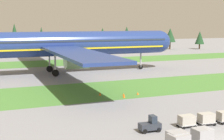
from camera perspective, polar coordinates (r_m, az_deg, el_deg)
The scene contains 14 objects.
ground_plane at distance 40.53m, azimuth 18.26°, elevation -11.08°, with size 400.00×400.00×0.00m, color gray.
grass_strip_near at distance 65.86m, azimuth 0.95°, elevation -3.27°, with size 320.00×17.71×0.01m, color #4C8438.
grass_strip_far at distance 110.56m, azimuth -8.64°, elevation 1.30°, with size 320.00×17.71×0.01m, color #4C8438.
airliner at distance 85.55m, azimuth -8.92°, elevation 4.49°, with size 63.74×78.09×21.55m.
baggage_tug at distance 40.70m, azimuth 6.64°, elevation -9.42°, with size 2.66×1.43×1.97m.
cargo_dolly_lead at distance 43.00m, azimuth 12.76°, elevation -8.46°, with size 2.27×1.61×1.55m.
cargo_dolly_second at distance 44.55m, azimuth 15.97°, elevation -7.99°, with size 2.27×1.61×1.55m.
uld_container_1 at distance 38.11m, azimuth 15.32°, elevation -10.89°, with size 2.00×1.60×1.65m, color #A3A3A8.
uld_container_2 at distance 36.38m, azimuth 11.18°, elevation -11.64°, with size 2.00×1.60×1.70m, color #A3A3A8.
taxiway_marker_0 at distance 59.97m, azimuth -2.09°, elevation -4.12°, with size 0.44×0.44×0.61m, color orange.
taxiway_marker_1 at distance 58.21m, azimuth 2.08°, elevation -4.46°, with size 0.44×0.44×0.69m, color orange.
taxiway_marker_2 at distance 59.85m, azimuth 2.02°, elevation -4.23°, with size 0.44×0.44×0.45m, color orange.
taxiway_marker_3 at distance 60.81m, azimuth 4.47°, elevation -4.04°, with size 0.44×0.44×0.48m, color orange.
distant_tree_line at distance 140.34m, azimuth -11.52°, elevation 5.42°, with size 155.98×10.47×12.78m.
Camera 1 is at (-25.11, -29.00, 13.09)m, focal length 52.93 mm.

